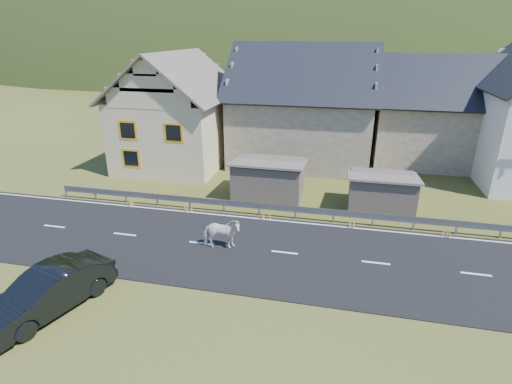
# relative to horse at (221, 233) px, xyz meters

# --- Properties ---
(ground) EXTENTS (160.00, 160.00, 0.00)m
(ground) POSITION_rel_horse_xyz_m (2.92, 0.21, -0.79)
(ground) COLOR #404515
(ground) RESTS_ON ground
(road) EXTENTS (60.00, 7.00, 0.04)m
(road) POSITION_rel_horse_xyz_m (2.92, 0.21, -0.77)
(road) COLOR black
(road) RESTS_ON ground
(lane_markings) EXTENTS (60.00, 6.60, 0.01)m
(lane_markings) POSITION_rel_horse_xyz_m (2.92, 0.21, -0.74)
(lane_markings) COLOR silver
(lane_markings) RESTS_ON road
(guardrail) EXTENTS (28.10, 0.09, 0.75)m
(guardrail) POSITION_rel_horse_xyz_m (2.92, 3.89, -0.23)
(guardrail) COLOR #93969B
(guardrail) RESTS_ON ground
(shed_left) EXTENTS (4.30, 3.30, 2.40)m
(shed_left) POSITION_rel_horse_xyz_m (0.92, 6.71, 0.31)
(shed_left) COLOR #5E5349
(shed_left) RESTS_ON ground
(shed_right) EXTENTS (3.80, 2.90, 2.20)m
(shed_right) POSITION_rel_horse_xyz_m (7.42, 6.21, 0.21)
(shed_right) COLOR #5E5349
(shed_right) RESTS_ON ground
(house_cream) EXTENTS (7.80, 9.80, 8.30)m
(house_cream) POSITION_rel_horse_xyz_m (-7.08, 12.21, 3.57)
(house_cream) COLOR beige
(house_cream) RESTS_ON ground
(house_stone_a) EXTENTS (10.80, 9.80, 8.90)m
(house_stone_a) POSITION_rel_horse_xyz_m (1.92, 15.21, 3.84)
(house_stone_a) COLOR tan
(house_stone_a) RESTS_ON ground
(house_stone_b) EXTENTS (9.80, 8.80, 8.10)m
(house_stone_b) POSITION_rel_horse_xyz_m (11.92, 17.21, 3.45)
(house_stone_b) COLOR tan
(house_stone_b) RESTS_ON ground
(mountain) EXTENTS (440.00, 280.00, 260.00)m
(mountain) POSITION_rel_horse_xyz_m (7.92, 180.21, -20.79)
(mountain) COLOR #2C3E15
(mountain) RESTS_ON ground
(conifer_patch) EXTENTS (76.00, 50.00, 28.00)m
(conifer_patch) POSITION_rel_horse_xyz_m (-52.08, 110.21, 5.21)
(conifer_patch) COLOR black
(conifer_patch) RESTS_ON ground
(horse) EXTENTS (1.08, 1.88, 1.50)m
(horse) POSITION_rel_horse_xyz_m (0.00, 0.00, 0.00)
(horse) COLOR silver
(horse) RESTS_ON road
(car) EXTENTS (3.04, 5.03, 1.57)m
(car) POSITION_rel_horse_xyz_m (-4.68, -5.55, -0.01)
(car) COLOR black
(car) RESTS_ON ground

